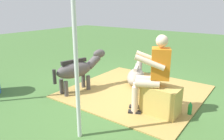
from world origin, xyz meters
TOP-DOWN VIEW (x-y plane):
  - ground_plane at (0.00, 0.00)m, footprint 24.00×24.00m
  - hay_patch at (-0.19, -0.28)m, footprint 2.73×2.71m
  - hay_bale at (-1.05, 0.36)m, footprint 0.63×0.40m
  - person_seated at (-0.89, 0.41)m, footprint 0.72×0.59m
  - pony_standing at (0.86, 0.43)m, footprint 0.52×1.33m
  - pony_lying at (0.11, -0.81)m, footprint 0.77×1.33m
  - soda_bottle at (-1.48, 0.10)m, footprint 0.07×0.07m
  - tent_pole_left at (-0.37, 1.68)m, footprint 0.06×0.06m

SIDE VIEW (x-z plane):
  - ground_plane at x=0.00m, z-range 0.00..0.00m
  - hay_patch at x=-0.19m, z-range 0.00..0.02m
  - soda_bottle at x=-1.48m, z-range 0.00..0.25m
  - pony_lying at x=0.11m, z-range -0.02..0.40m
  - hay_bale at x=-1.05m, z-range 0.00..0.52m
  - pony_standing at x=0.86m, z-range 0.08..0.95m
  - person_seated at x=-0.89m, z-range 0.08..1.48m
  - tent_pole_left at x=-0.37m, z-range 0.00..2.26m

